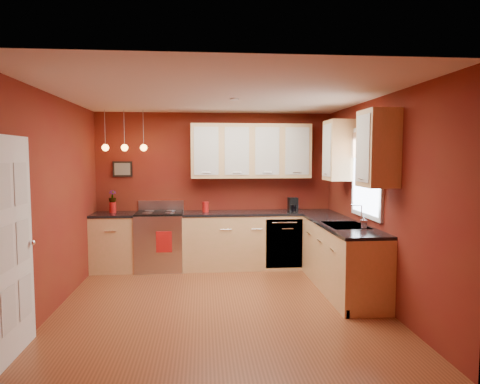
{
  "coord_description": "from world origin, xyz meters",
  "views": [
    {
      "loc": [
        -0.21,
        -5.24,
        1.85
      ],
      "look_at": [
        0.34,
        1.0,
        1.34
      ],
      "focal_mm": 32.0,
      "sensor_mm": 36.0,
      "label": 1
    }
  ],
  "objects": [
    {
      "name": "coffee_maker",
      "position": [
        1.31,
        1.86,
        1.04
      ],
      "size": [
        0.17,
        0.16,
        0.23
      ],
      "rotation": [
        0.0,
        0.0,
        0.07
      ],
      "color": "black",
      "rests_on": "counter_back_right"
    },
    {
      "name": "upper_cabinets_right",
      "position": [
        1.82,
        0.32,
        1.95
      ],
      "size": [
        0.35,
        1.95,
        0.9
      ],
      "primitive_type": "cube",
      "color": "#E1AC79",
      "rests_on": "wall_right"
    },
    {
      "name": "wall_left",
      "position": [
        -2.0,
        0.0,
        1.3
      ],
      "size": [
        0.02,
        4.2,
        2.6
      ],
      "primitive_type": "cube",
      "color": "maroon",
      "rests_on": "floor"
    },
    {
      "name": "sink",
      "position": [
        1.7,
        0.3,
        0.92
      ],
      "size": [
        0.5,
        0.7,
        0.33
      ],
      "color": "#929297",
      "rests_on": "counter_right"
    },
    {
      "name": "red_vase",
      "position": [
        -1.68,
        1.87,
        1.03
      ],
      "size": [
        0.11,
        0.11,
        0.17
      ],
      "primitive_type": "cylinder",
      "color": "#B21413",
      "rests_on": "counter_back_left"
    },
    {
      "name": "wall_right",
      "position": [
        2.0,
        0.0,
        1.3
      ],
      "size": [
        0.02,
        4.2,
        2.6
      ],
      "primitive_type": "cube",
      "color": "maroon",
      "rests_on": "floor"
    },
    {
      "name": "upper_cabinets_back",
      "position": [
        0.6,
        1.93,
        1.95
      ],
      "size": [
        2.0,
        0.35,
        0.9
      ],
      "primitive_type": "cube",
      "color": "#E1AC79",
      "rests_on": "wall_back"
    },
    {
      "name": "door_left_wall",
      "position": [
        -1.97,
        -1.2,
        1.03
      ],
      "size": [
        0.12,
        0.82,
        2.05
      ],
      "color": "white",
      "rests_on": "floor"
    },
    {
      "name": "base_cabinets_right",
      "position": [
        1.7,
        0.45,
        0.45
      ],
      "size": [
        0.6,
        2.1,
        0.9
      ],
      "primitive_type": "cube",
      "color": "#E1AC79",
      "rests_on": "floor"
    },
    {
      "name": "counter_back_right",
      "position": [
        0.73,
        1.8,
        0.92
      ],
      "size": [
        2.54,
        0.62,
        0.04
      ],
      "primitive_type": "cube",
      "color": "black",
      "rests_on": "base_cabinets_back_right"
    },
    {
      "name": "soap_pump",
      "position": [
        1.84,
        0.01,
        1.02
      ],
      "size": [
        0.09,
        0.09,
        0.16
      ],
      "primitive_type": "imported",
      "rotation": [
        0.0,
        0.0,
        -0.2
      ],
      "color": "white",
      "rests_on": "counter_right"
    },
    {
      "name": "base_cabinets_back_left",
      "position": [
        -1.65,
        1.8,
        0.45
      ],
      "size": [
        0.7,
        0.6,
        0.9
      ],
      "primitive_type": "cube",
      "color": "#E1AC79",
      "rests_on": "floor"
    },
    {
      "name": "red_canister",
      "position": [
        -0.17,
        1.82,
        1.03
      ],
      "size": [
        0.11,
        0.11,
        0.17
      ],
      "color": "#B21413",
      "rests_on": "counter_back_right"
    },
    {
      "name": "pendant_lights",
      "position": [
        -1.45,
        1.75,
        2.01
      ],
      "size": [
        0.71,
        0.11,
        0.66
      ],
      "color": "#929297",
      "rests_on": "ceiling"
    },
    {
      "name": "wall_picture",
      "position": [
        -1.55,
        2.08,
        1.65
      ],
      "size": [
        0.32,
        0.03,
        0.26
      ],
      "primitive_type": "cube",
      "color": "black",
      "rests_on": "wall_back"
    },
    {
      "name": "window",
      "position": [
        1.97,
        0.3,
        1.69
      ],
      "size": [
        0.06,
        1.02,
        1.22
      ],
      "color": "white",
      "rests_on": "wall_right"
    },
    {
      "name": "dish_towel",
      "position": [
        -0.82,
        1.47,
        0.52
      ],
      "size": [
        0.24,
        0.02,
        0.33
      ],
      "primitive_type": "cube",
      "color": "#B21413",
      "rests_on": "gas_range"
    },
    {
      "name": "wall_front",
      "position": [
        0.0,
        -2.1,
        1.3
      ],
      "size": [
        4.0,
        0.02,
        2.6
      ],
      "primitive_type": "cube",
      "color": "maroon",
      "rests_on": "floor"
    },
    {
      "name": "gas_range",
      "position": [
        -0.92,
        1.8,
        0.48
      ],
      "size": [
        0.76,
        0.64,
        1.11
      ],
      "color": "silver",
      "rests_on": "floor"
    },
    {
      "name": "flowers",
      "position": [
        -1.68,
        1.87,
        1.2
      ],
      "size": [
        0.16,
        0.16,
        0.22
      ],
      "primitive_type": "imported",
      "rotation": [
        0.0,
        0.0,
        0.38
      ],
      "color": "#B21413",
      "rests_on": "red_vase"
    },
    {
      "name": "counter_back_left",
      "position": [
        -1.65,
        1.8,
        0.92
      ],
      "size": [
        0.7,
        0.62,
        0.04
      ],
      "primitive_type": "cube",
      "color": "black",
      "rests_on": "base_cabinets_back_left"
    },
    {
      "name": "wall_back",
      "position": [
        0.0,
        2.1,
        1.3
      ],
      "size": [
        4.0,
        0.02,
        2.6
      ],
      "primitive_type": "cube",
      "color": "maroon",
      "rests_on": "floor"
    },
    {
      "name": "dishwasher_front",
      "position": [
        1.1,
        1.51,
        0.45
      ],
      "size": [
        0.6,
        0.02,
        0.8
      ],
      "primitive_type": "cube",
      "color": "silver",
      "rests_on": "base_cabinets_back_right"
    },
    {
      "name": "ceiling",
      "position": [
        0.0,
        0.0,
        2.6
      ],
      "size": [
        4.0,
        4.2,
        0.02
      ],
      "primitive_type": "cube",
      "color": "silver",
      "rests_on": "wall_back"
    },
    {
      "name": "counter_right",
      "position": [
        1.7,
        0.45,
        0.92
      ],
      "size": [
        0.62,
        2.1,
        0.04
      ],
      "primitive_type": "cube",
      "color": "black",
      "rests_on": "base_cabinets_right"
    },
    {
      "name": "floor",
      "position": [
        0.0,
        0.0,
        0.0
      ],
      "size": [
        4.2,
        4.2,
        0.0
      ],
      "primitive_type": "plane",
      "color": "brown",
      "rests_on": "ground"
    },
    {
      "name": "base_cabinets_back_right",
      "position": [
        0.73,
        1.8,
        0.45
      ],
      "size": [
        2.54,
        0.6,
        0.9
      ],
      "primitive_type": "cube",
      "color": "#E1AC79",
      "rests_on": "floor"
    }
  ]
}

